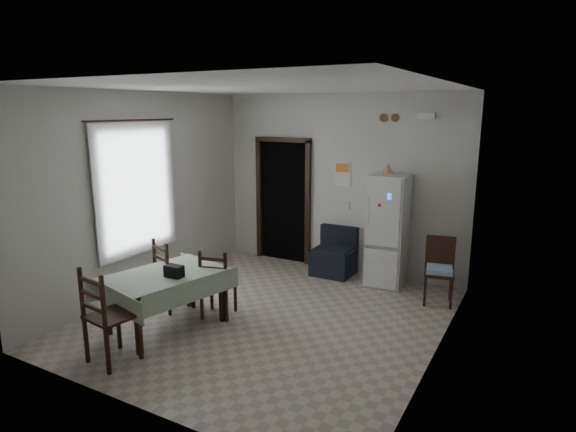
% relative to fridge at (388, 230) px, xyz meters
% --- Properties ---
extents(ground, '(4.50, 4.50, 0.00)m').
position_rel_fridge_xyz_m(ground, '(-0.94, -1.93, -0.85)').
color(ground, '#AEA28E').
rests_on(ground, ground).
extents(ceiling, '(4.20, 4.50, 0.02)m').
position_rel_fridge_xyz_m(ceiling, '(-0.94, -1.93, 2.05)').
color(ceiling, white).
rests_on(ceiling, ground).
extents(wall_back, '(4.20, 0.02, 2.90)m').
position_rel_fridge_xyz_m(wall_back, '(-0.94, 0.32, 0.60)').
color(wall_back, beige).
rests_on(wall_back, ground).
extents(wall_front, '(4.20, 0.02, 2.90)m').
position_rel_fridge_xyz_m(wall_front, '(-0.94, -4.18, 0.60)').
color(wall_front, beige).
rests_on(wall_front, ground).
extents(wall_left, '(0.02, 4.50, 2.90)m').
position_rel_fridge_xyz_m(wall_left, '(-3.04, -1.93, 0.60)').
color(wall_left, beige).
rests_on(wall_left, ground).
extents(wall_right, '(0.02, 4.50, 2.90)m').
position_rel_fridge_xyz_m(wall_right, '(1.16, -1.93, 0.60)').
color(wall_right, beige).
rests_on(wall_right, ground).
extents(doorway, '(1.06, 0.52, 2.22)m').
position_rel_fridge_xyz_m(doorway, '(-1.99, 0.52, 0.21)').
color(doorway, black).
rests_on(doorway, ground).
extents(window_recess, '(0.10, 1.20, 1.60)m').
position_rel_fridge_xyz_m(window_recess, '(-3.09, -2.13, 0.70)').
color(window_recess, silver).
rests_on(window_recess, ground).
extents(curtain, '(0.02, 1.45, 1.85)m').
position_rel_fridge_xyz_m(curtain, '(-2.98, -2.13, 0.70)').
color(curtain, white).
rests_on(curtain, ground).
extents(curtain_rod, '(0.02, 1.60, 0.02)m').
position_rel_fridge_xyz_m(curtain_rod, '(-2.97, -2.13, 1.65)').
color(curtain_rod, black).
rests_on(curtain_rod, ground).
extents(calendar, '(0.28, 0.02, 0.40)m').
position_rel_fridge_xyz_m(calendar, '(-0.89, 0.31, 0.77)').
color(calendar, white).
rests_on(calendar, ground).
extents(calendar_image, '(0.24, 0.01, 0.14)m').
position_rel_fridge_xyz_m(calendar_image, '(-0.89, 0.30, 0.87)').
color(calendar_image, orange).
rests_on(calendar_image, ground).
extents(light_switch, '(0.08, 0.02, 0.12)m').
position_rel_fridge_xyz_m(light_switch, '(-0.79, 0.31, 0.25)').
color(light_switch, beige).
rests_on(light_switch, ground).
extents(vent_left, '(0.12, 0.03, 0.12)m').
position_rel_fridge_xyz_m(vent_left, '(-0.24, 0.30, 1.67)').
color(vent_left, '#523B20').
rests_on(vent_left, ground).
extents(vent_right, '(0.12, 0.03, 0.12)m').
position_rel_fridge_xyz_m(vent_right, '(-0.06, 0.30, 1.67)').
color(vent_right, '#523B20').
rests_on(vent_right, ground).
extents(emergency_light, '(0.25, 0.07, 0.09)m').
position_rel_fridge_xyz_m(emergency_light, '(0.41, 0.28, 1.70)').
color(emergency_light, white).
rests_on(emergency_light, ground).
extents(fridge, '(0.57, 0.57, 1.70)m').
position_rel_fridge_xyz_m(fridge, '(0.00, 0.00, 0.00)').
color(fridge, silver).
rests_on(fridge, ground).
extents(tan_cone, '(0.22, 0.22, 0.17)m').
position_rel_fridge_xyz_m(tan_cone, '(-0.04, -0.00, 0.93)').
color(tan_cone, tan).
rests_on(tan_cone, fridge).
extents(navy_seat, '(0.64, 0.62, 0.77)m').
position_rel_fridge_xyz_m(navy_seat, '(-0.89, 0.00, -0.47)').
color(navy_seat, black).
rests_on(navy_seat, ground).
extents(corner_chair, '(0.47, 0.47, 0.92)m').
position_rel_fridge_xyz_m(corner_chair, '(0.87, -0.40, -0.39)').
color(corner_chair, black).
rests_on(corner_chair, ground).
extents(dining_table, '(1.20, 1.54, 0.71)m').
position_rel_fridge_xyz_m(dining_table, '(-1.88, -2.81, -0.50)').
color(dining_table, '#9CAE95').
rests_on(dining_table, ground).
extents(black_bag, '(0.22, 0.13, 0.14)m').
position_rel_fridge_xyz_m(black_bag, '(-1.69, -2.85, -0.07)').
color(black_bag, black).
rests_on(black_bag, dining_table).
extents(dining_chair_far_left, '(0.53, 0.53, 0.97)m').
position_rel_fridge_xyz_m(dining_chair_far_left, '(-2.22, -2.29, -0.37)').
color(dining_chair_far_left, black).
rests_on(dining_chair_far_left, ground).
extents(dining_chair_far_right, '(0.48, 0.48, 0.91)m').
position_rel_fridge_xyz_m(dining_chair_far_right, '(-1.54, -2.21, -0.39)').
color(dining_chair_far_right, black).
rests_on(dining_chair_far_right, ground).
extents(dining_chair_near_head, '(0.52, 0.52, 1.07)m').
position_rel_fridge_xyz_m(dining_chair_near_head, '(-1.81, -3.69, -0.32)').
color(dining_chair_near_head, black).
rests_on(dining_chair_near_head, ground).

